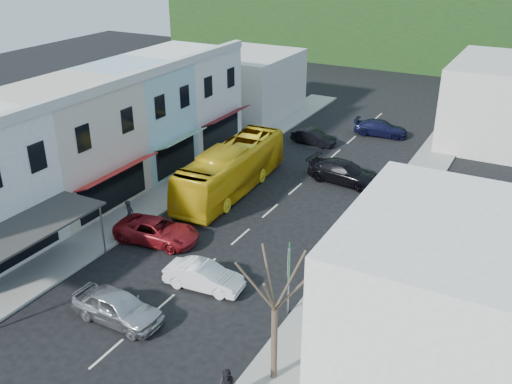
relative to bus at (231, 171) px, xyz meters
The scene contains 19 objects.
ground 10.43m from the bus, 67.81° to the right, with size 120.00×120.00×0.00m, color black.
sidewalk_left 3.92m from the bus, behind, with size 3.00×52.00×0.15m, color gray.
sidewalk_right 11.50m from the bus, ahead, with size 3.00×52.00×0.15m, color gray.
shopfront_row 10.03m from the bus, 152.09° to the right, with size 8.25×30.00×8.00m.
right_building 22.19m from the bus, 37.92° to the right, with size 8.00×9.00×8.00m, color silver.
distant_block_left 19.29m from the bus, 114.91° to the left, with size 8.00×10.00×6.00m, color #B7B2A8.
distant_block_right 25.37m from the bus, 53.92° to the left, with size 8.00×12.00×7.00m, color #B7B2A8.
hillside 55.83m from the bus, 87.48° to the left, with size 80.00×26.00×14.00m.
bus is the anchor object (origin of this frame).
car_silver 15.70m from the bus, 79.77° to the right, with size 1.80×4.40×1.40m, color #ADACB2.
car_white 12.22m from the bus, 66.28° to the right, with size 1.80×4.40×1.40m, color silver.
car_red 8.45m from the bus, 91.53° to the right, with size 1.90×4.60×1.40m, color maroon.
car_black_near 8.44m from the bus, 38.45° to the left, with size 1.84×4.50×1.40m, color black.
car_black_far 11.90m from the bus, 83.65° to the left, with size 1.80×4.40×1.40m, color black.
car_navy_far 17.80m from the bus, 70.94° to the left, with size 1.84×4.50×1.40m, color black.
pedestrian_left 8.41m from the bus, 108.07° to the right, with size 0.60×0.40×1.70m, color black.
direction_sign 14.73m from the bus, 48.82° to the right, with size 0.83×1.56×3.62m, color #105E26, non-canonical shape.
street_tree 19.13m from the bus, 54.23° to the right, with size 2.90×2.90×7.09m, color #34291F, non-canonical shape.
traffic_signal 21.29m from the bus, 60.45° to the left, with size 0.72×0.99×4.46m, color black, non-canonical shape.
Camera 1 is at (15.25, -22.37, 17.11)m, focal length 40.00 mm.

